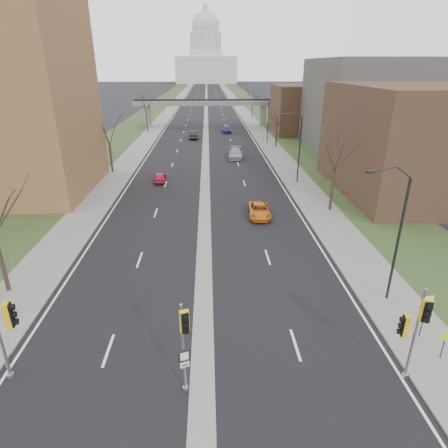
{
  "coord_description": "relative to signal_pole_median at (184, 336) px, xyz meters",
  "views": [
    {
      "loc": [
        0.46,
        -13.83,
        13.94
      ],
      "look_at": [
        1.44,
        9.21,
        4.11
      ],
      "focal_mm": 30.0,
      "sensor_mm": 36.0,
      "label": 1
    }
  ],
  "objects": [
    {
      "name": "sidewalk_right",
      "position": [
        12.69,
        151.03,
        -3.26
      ],
      "size": [
        4.0,
        600.0,
        0.12
      ],
      "primitive_type": "cube",
      "color": "gray",
      "rests_on": "ground"
    },
    {
      "name": "sidewalk_left",
      "position": [
        -11.31,
        151.03,
        -3.26
      ],
      "size": [
        4.0,
        600.0,
        0.12
      ],
      "primitive_type": "cube",
      "color": "gray",
      "rests_on": "ground"
    },
    {
      "name": "signal_pole_median",
      "position": [
        0.0,
        0.0,
        0.0
      ],
      "size": [
        0.66,
        0.8,
        4.76
      ],
      "rotation": [
        0.0,
        0.0,
        0.33
      ],
      "color": "gray",
      "rests_on": "ground"
    },
    {
      "name": "pedestrian_bridge",
      "position": [
        0.69,
        81.03,
        1.53
      ],
      "size": [
        34.0,
        3.0,
        6.45
      ],
      "color": "slate",
      "rests_on": "ground"
    },
    {
      "name": "warning_sign",
      "position": [
        12.85,
        1.64,
        -2.04
      ],
      "size": [
        0.7,
        0.11,
        1.78
      ],
      "rotation": [
        0.0,
        0.0,
        0.11
      ],
      "color": "black",
      "rests_on": "sidewalk_right"
    },
    {
      "name": "car_left_far",
      "position": [
        -1.73,
        64.84,
        -2.54
      ],
      "size": [
        1.69,
        4.76,
        1.57
      ],
      "primitive_type": "imported",
      "rotation": [
        0.0,
        0.0,
        3.15
      ],
      "color": "black",
      "rests_on": "ground"
    },
    {
      "name": "capitol",
      "position": [
        0.69,
        321.03,
        15.28
      ],
      "size": [
        48.0,
        42.0,
        55.75
      ],
      "color": "silver",
      "rests_on": "ground"
    },
    {
      "name": "car_right_far",
      "position": [
        5.27,
        71.76,
        -2.56
      ],
      "size": [
        2.18,
        4.6,
        1.52
      ],
      "primitive_type": "imported",
      "rotation": [
        0.0,
        0.0,
        0.09
      ],
      "color": "navy",
      "rests_on": "ground"
    },
    {
      "name": "tree_right_a",
      "position": [
        13.69,
        23.03,
        3.32
      ],
      "size": [
        7.2,
        7.2,
        9.4
      ],
      "color": "#382B21",
      "rests_on": "sidewalk_right"
    },
    {
      "name": "streetlight_mid",
      "position": [
        11.68,
        33.03,
        3.63
      ],
      "size": [
        2.61,
        0.2,
        8.7
      ],
      "color": "black",
      "rests_on": "sidewalk_right"
    },
    {
      "name": "ground",
      "position": [
        0.69,
        1.03,
        -3.32
      ],
      "size": [
        700.0,
        700.0,
        0.0
      ],
      "primitive_type": "plane",
      "color": "black",
      "rests_on": "ground"
    },
    {
      "name": "streetlight_far",
      "position": [
        11.68,
        59.03,
        3.63
      ],
      "size": [
        2.61,
        0.2,
        8.7
      ],
      "color": "black",
      "rests_on": "sidewalk_right"
    },
    {
      "name": "car_right_near",
      "position": [
        6.14,
        21.73,
        -2.69
      ],
      "size": [
        2.31,
        4.63,
        1.26
      ],
      "primitive_type": "imported",
      "rotation": [
        0.0,
        0.0,
        -0.05
      ],
      "color": "orange",
      "rests_on": "ground"
    },
    {
      "name": "commercial_block_mid",
      "position": [
        28.69,
        53.03,
        4.18
      ],
      "size": [
        18.0,
        22.0,
        15.0
      ],
      "primitive_type": "cube",
      "color": "#52504B",
      "rests_on": "ground"
    },
    {
      "name": "tree_left_b",
      "position": [
        -12.31,
        39.03,
        2.91
      ],
      "size": [
        6.75,
        6.75,
        8.81
      ],
      "color": "#382B21",
      "rests_on": "sidewalk_left"
    },
    {
      "name": "grass_verge_right",
      "position": [
        18.69,
        151.03,
        -3.27
      ],
      "size": [
        8.0,
        600.0,
        0.1
      ],
      "primitive_type": "cube",
      "color": "#2C411E",
      "rests_on": "ground"
    },
    {
      "name": "commercial_block_near",
      "position": [
        24.69,
        29.03,
        2.68
      ],
      "size": [
        16.0,
        20.0,
        12.0
      ],
      "primitive_type": "cube",
      "color": "#4B3223",
      "rests_on": "ground"
    },
    {
      "name": "car_left_near",
      "position": [
        -5.09,
        34.2,
        -2.71
      ],
      "size": [
        1.62,
        3.66,
        1.22
      ],
      "primitive_type": "imported",
      "rotation": [
        0.0,
        0.0,
        3.19
      ],
      "color": "red",
      "rests_on": "ground"
    },
    {
      "name": "car_right_mid",
      "position": [
        5.56,
        47.04,
        -2.55
      ],
      "size": [
        2.5,
        5.46,
        1.55
      ],
      "primitive_type": "imported",
      "rotation": [
        0.0,
        0.0,
        -0.06
      ],
      "color": "gray",
      "rests_on": "ground"
    },
    {
      "name": "speed_limit_sign",
      "position": [
        12.67,
        3.34,
        -1.4
      ],
      "size": [
        0.56,
        0.09,
        2.61
      ],
      "rotation": [
        0.0,
        0.0,
        0.11
      ],
      "color": "black",
      "rests_on": "sidewalk_right"
    },
    {
      "name": "streetlight_near",
      "position": [
        11.68,
        7.03,
        3.63
      ],
      "size": [
        2.61,
        0.2,
        8.7
      ],
      "color": "black",
      "rests_on": "sidewalk_right"
    },
    {
      "name": "grass_verge_left",
      "position": [
        -17.31,
        151.03,
        -3.27
      ],
      "size": [
        8.0,
        600.0,
        0.1
      ],
      "primitive_type": "cube",
      "color": "#2C411E",
      "rests_on": "ground"
    },
    {
      "name": "tree_right_c",
      "position": [
        13.69,
        96.03,
        3.72
      ],
      "size": [
        7.65,
        7.65,
        9.99
      ],
      "color": "#382B21",
      "rests_on": "sidewalk_right"
    },
    {
      "name": "road_surface",
      "position": [
        0.69,
        151.03,
        -3.31
      ],
      "size": [
        20.0,
        600.0,
        0.01
      ],
      "primitive_type": "cube",
      "color": "black",
      "rests_on": "ground"
    },
    {
      "name": "tree_right_b",
      "position": [
        13.69,
        56.03,
        2.5
      ],
      "size": [
        6.3,
        6.3,
        8.22
      ],
      "color": "#382B21",
      "rests_on": "sidewalk_right"
    },
    {
      "name": "commercial_block_far",
      "position": [
        22.69,
        71.03,
        1.68
      ],
      "size": [
        14.0,
        14.0,
        10.0
      ],
      "primitive_type": "cube",
      "color": "#4B3223",
      "rests_on": "ground"
    },
    {
      "name": "median_strip",
      "position": [
        0.69,
        151.03,
        -3.32
      ],
      "size": [
        1.2,
        600.0,
        0.02
      ],
      "primitive_type": "cube",
      "color": "gray",
      "rests_on": "ground"
    },
    {
      "name": "tree_left_c",
      "position": [
        -12.31,
        73.03,
        3.72
      ],
      "size": [
        7.65,
        7.65,
        9.99
      ],
      "color": "#382B21",
      "rests_on": "sidewalk_left"
    },
    {
      "name": "signal_pole_right",
      "position": [
        10.27,
        0.43,
        -0.04
      ],
      "size": [
        0.84,
        1.03,
        5.0
      ],
      "rotation": [
        0.0,
        0.0,
        -0.2
      ],
      "color": "gray",
      "rests_on": "ground"
    }
  ]
}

